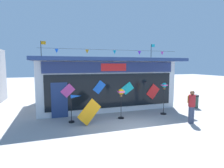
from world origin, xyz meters
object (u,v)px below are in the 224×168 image
Objects in this scene: wind_spinner_far_left at (75,102)px; wind_spinner_left at (121,95)px; kite_shop_building at (102,81)px; display_kite_on_ground at (90,112)px; person_near_camera at (192,106)px; trash_bin at (195,101)px; wind_spinner_center_left at (164,91)px.

wind_spinner_left is (2.50, -0.16, 0.24)m from wind_spinner_far_left.
wind_spinner_far_left is at bearing -123.01° from kite_shop_building.
wind_spinner_far_left is 0.97m from display_kite_on_ground.
display_kite_on_ground is at bearing -172.21° from person_near_camera.
trash_bin is at bearing -29.73° from kite_shop_building.
kite_shop_building is at bearing 67.35° from display_kite_on_ground.
wind_spinner_far_left is 5.99m from person_near_camera.
wind_spinner_center_left is 1.59× the size of display_kite_on_ground.
display_kite_on_ground is (-1.86, -4.45, -1.08)m from kite_shop_building.
wind_spinner_center_left is 2.13× the size of trash_bin.
person_near_camera is 3.69m from trash_bin.
wind_spinner_center_left reaches higher than wind_spinner_far_left.
wind_spinner_center_left reaches higher than person_near_camera.
kite_shop_building is 4.87m from wind_spinner_center_left.
kite_shop_building is 4.03m from wind_spinner_left.
display_kite_on_ground is at bearing -166.60° from wind_spinner_left.
wind_spinner_far_left is at bearing 176.30° from wind_spinner_left.
display_kite_on_ground is at bearing -174.52° from wind_spinner_center_left.
wind_spinner_center_left reaches higher than display_kite_on_ground.
person_near_camera is 1.86× the size of trash_bin.
wind_spinner_left is 2.76m from wind_spinner_center_left.
person_near_camera is 5.20m from display_kite_on_ground.
wind_spinner_far_left is 2.52m from wind_spinner_left.
wind_spinner_center_left reaches higher than trash_bin.
trash_bin is (8.27, 0.55, -0.60)m from wind_spinner_far_left.
display_kite_on_ground is (-4.62, -0.44, -0.76)m from wind_spinner_center_left.
wind_spinner_far_left reaches higher than display_kite_on_ground.
wind_spinner_far_left is 0.87× the size of person_near_camera.
wind_spinner_left is (0.01, -4.00, -0.43)m from kite_shop_building.
display_kite_on_ground is (0.64, -0.61, -0.41)m from wind_spinner_far_left.
wind_spinner_center_left is at bearing -166.74° from trash_bin.
wind_spinner_left reaches higher than display_kite_on_ground.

